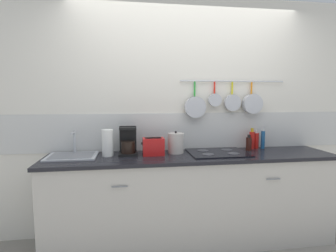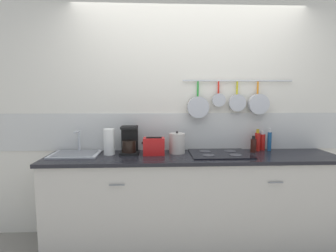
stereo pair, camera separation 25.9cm
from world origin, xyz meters
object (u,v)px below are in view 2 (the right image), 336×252
(paper_towel_roll, at_px, (109,142))
(bottle_vinegar, at_px, (253,145))
(bottle_olive_oil, at_px, (257,141))
(bottle_dish_soap, at_px, (262,142))
(coffee_maker, at_px, (130,142))
(bottle_cooking_wine, at_px, (269,141))
(toaster, at_px, (154,146))
(kettle, at_px, (177,143))

(paper_towel_roll, height_order, bottle_vinegar, paper_towel_roll)
(bottle_olive_oil, distance_m, bottle_dish_soap, 0.08)
(paper_towel_roll, xyz_separation_m, coffee_maker, (0.20, 0.05, -0.01))
(paper_towel_roll, bearing_deg, bottle_olive_oil, 4.48)
(paper_towel_roll, height_order, coffee_maker, coffee_maker)
(bottle_olive_oil, height_order, bottle_cooking_wine, bottle_cooking_wine)
(paper_towel_roll, xyz_separation_m, bottle_dish_soap, (1.66, 0.16, -0.04))
(toaster, height_order, bottle_olive_oil, bottle_olive_oil)
(kettle, bearing_deg, bottle_dish_soap, 7.23)
(toaster, xyz_separation_m, bottle_dish_soap, (1.20, 0.19, 0.01))
(paper_towel_roll, xyz_separation_m, kettle, (0.70, 0.04, -0.03))
(kettle, xyz_separation_m, bottle_cooking_wine, (1.02, 0.09, 0.00))
(toaster, distance_m, bottle_olive_oil, 1.14)
(kettle, bearing_deg, coffee_maker, 178.92)
(kettle, distance_m, bottle_dish_soap, 0.97)
(bottle_vinegar, height_order, bottle_dish_soap, bottle_dish_soap)
(bottle_olive_oil, relative_size, bottle_dish_soap, 1.12)
(bottle_vinegar, height_order, bottle_olive_oil, bottle_olive_oil)
(coffee_maker, xyz_separation_m, kettle, (0.50, -0.01, -0.01))
(kettle, bearing_deg, bottle_cooking_wine, 4.85)
(toaster, distance_m, bottle_vinegar, 1.06)
(kettle, bearing_deg, paper_towel_roll, -176.53)
(paper_towel_roll, relative_size, coffee_maker, 0.93)
(toaster, relative_size, bottle_dish_soap, 1.09)
(bottle_olive_oil, bearing_deg, bottle_vinegar, -133.38)
(bottle_olive_oil, bearing_deg, toaster, -172.48)
(bottle_cooking_wine, bearing_deg, bottle_vinegar, -158.67)
(kettle, relative_size, bottle_dish_soap, 1.10)
(bottle_vinegar, xyz_separation_m, bottle_dish_soap, (0.14, 0.12, 0.02))
(toaster, bearing_deg, paper_towel_roll, 176.83)
(bottle_dish_soap, bearing_deg, coffee_maker, -175.58)
(toaster, bearing_deg, bottle_olive_oil, 7.52)
(paper_towel_roll, relative_size, bottle_cooking_wine, 1.08)
(bottle_vinegar, relative_size, bottle_cooking_wine, 0.71)
(coffee_maker, relative_size, kettle, 1.22)
(bottle_vinegar, bearing_deg, bottle_olive_oil, 46.62)
(coffee_maker, xyz_separation_m, bottle_cooking_wine, (1.52, 0.08, -0.01))
(bottle_vinegar, bearing_deg, bottle_cooking_wine, 21.33)
(bottle_olive_oil, bearing_deg, paper_towel_roll, -175.52)
(bottle_cooking_wine, bearing_deg, toaster, -173.05)
(coffee_maker, height_order, bottle_cooking_wine, coffee_maker)
(paper_towel_roll, bearing_deg, bottle_dish_soap, 5.66)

